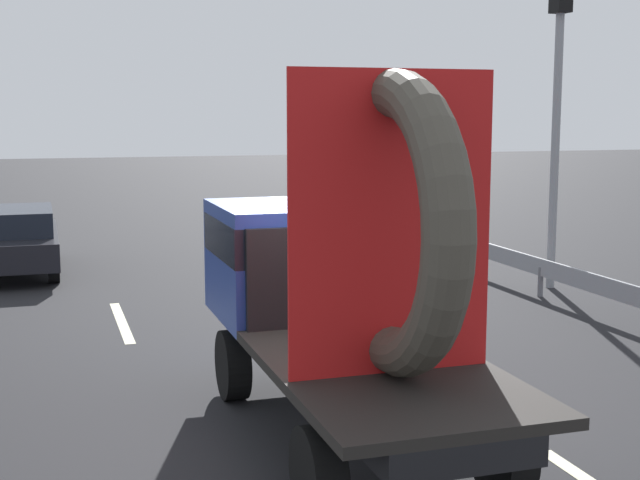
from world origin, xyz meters
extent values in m
plane|color=black|center=(0.00, 0.00, 0.00)|extent=(120.00, 120.00, 0.00)
cylinder|color=black|center=(-1.10, 1.28, 0.41)|extent=(0.28, 0.83, 0.83)
cylinder|color=black|center=(0.60, 1.28, 0.41)|extent=(0.28, 0.83, 0.83)
cylinder|color=black|center=(-1.10, -2.08, 0.41)|extent=(0.28, 0.83, 0.83)
cylinder|color=black|center=(0.60, -2.08, 0.41)|extent=(0.28, 0.83, 0.83)
cube|color=black|center=(-0.25, -0.45, 0.83)|extent=(1.30, 5.32, 0.25)
cube|color=navy|center=(-0.25, 1.28, 1.63)|extent=(2.00, 1.86, 1.35)
cube|color=black|center=(-0.25, 1.23, 1.93)|extent=(2.02, 1.77, 0.44)
cube|color=black|center=(-0.25, -1.38, 1.00)|extent=(2.00, 3.46, 0.10)
cube|color=black|center=(-0.25, 0.29, 1.60)|extent=(1.80, 0.08, 1.10)
torus|color=#474238|center=(-0.25, -1.53, 2.40)|extent=(0.42, 2.69, 2.69)
cube|color=red|center=(-0.25, -1.53, 2.40)|extent=(1.90, 0.03, 2.69)
cylinder|color=black|center=(-3.00, 12.12, 0.32)|extent=(0.22, 0.65, 0.65)
cylinder|color=black|center=(-3.00, 9.41, 0.32)|extent=(0.22, 0.65, 0.65)
cube|color=black|center=(-3.79, 10.76, 0.60)|extent=(1.82, 4.24, 0.56)
cube|color=black|center=(-3.79, 10.66, 1.13)|extent=(1.64, 2.38, 0.51)
cylinder|color=gray|center=(6.19, 5.99, 2.60)|extent=(0.16, 0.16, 5.20)
cube|color=gray|center=(5.54, 7.11, 0.55)|extent=(0.06, 14.50, 0.32)
cylinder|color=slate|center=(5.54, 5.30, 0.28)|extent=(0.10, 0.10, 0.55)
cylinder|color=slate|center=(5.54, 8.92, 0.28)|extent=(0.10, 0.10, 0.55)
cylinder|color=slate|center=(5.54, 12.55, 0.28)|extent=(0.10, 0.10, 0.55)
cube|color=beige|center=(-2.02, 5.60, 0.00)|extent=(0.16, 2.91, 0.01)
cube|color=beige|center=(1.52, 5.38, 0.00)|extent=(0.16, 2.53, 0.01)
camera|label=1|loc=(-3.17, -8.63, 3.36)|focal=49.33mm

